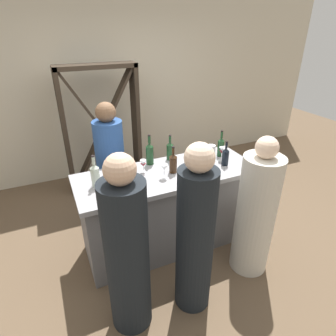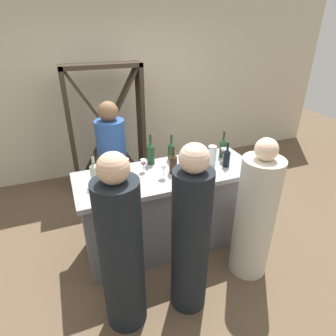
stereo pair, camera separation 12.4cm
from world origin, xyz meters
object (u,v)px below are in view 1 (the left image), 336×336
object	(u,v)px
wine_glass_near_left	(188,164)
wine_glass_far_center	(143,164)
wine_bottle_second_right_olive_green	(170,150)
water_pitcher	(211,154)
wine_bottle_rightmost_near_black	(225,156)
wine_glass_far_left	(222,151)
wine_bottle_second_left_olive_green	(150,153)
wine_rack	(102,130)
person_center_guest	(127,254)
person_right_guest	(195,237)
wine_bottle_far_right_olive_green	(221,146)
wine_glass_near_center	(164,168)
wine_bottle_center_amber_brown	(173,163)
wine_glass_far_right	(126,164)
person_left_guest	(256,213)
wine_bottle_leftmost_clear_pale	(95,175)
person_server_behind	(112,171)
wine_glass_near_right	(126,171)

from	to	relation	value
wine_glass_near_left	wine_glass_far_center	size ratio (longest dim) A/B	1.11
wine_bottle_second_right_olive_green	water_pitcher	xyz separation A→B (m)	(0.36, -0.27, -0.00)
wine_bottle_second_right_olive_green	wine_bottle_rightmost_near_black	size ratio (longest dim) A/B	1.06
wine_glass_far_left	wine_bottle_second_left_olive_green	bearing A→B (deg)	162.63
wine_rack	wine_bottle_rightmost_near_black	world-z (taller)	wine_rack
person_center_guest	person_right_guest	size ratio (longest dim) A/B	1.00
wine_bottle_far_right_olive_green	wine_glass_far_left	distance (m)	0.12
wine_glass_near_center	wine_bottle_far_right_olive_green	bearing A→B (deg)	14.55
wine_bottle_second_right_olive_green	wine_glass_far_left	size ratio (longest dim) A/B	1.87
person_right_guest	wine_glass_near_center	bearing A→B (deg)	-3.87
wine_bottle_second_left_olive_green	wine_bottle_center_amber_brown	distance (m)	0.32
wine_rack	wine_glass_far_center	distance (m)	1.54
wine_glass_far_right	wine_bottle_second_left_olive_green	bearing A→B (deg)	12.64
wine_bottle_second_right_olive_green	person_right_guest	world-z (taller)	person_right_guest
wine_bottle_center_amber_brown	water_pitcher	distance (m)	0.46
wine_bottle_far_right_olive_green	wine_glass_far_left	bearing A→B (deg)	-117.07
wine_glass_near_center	person_left_guest	distance (m)	1.00
wine_glass_near_left	wine_glass_far_left	distance (m)	0.51
wine_bottle_rightmost_near_black	wine_bottle_second_left_olive_green	bearing A→B (deg)	153.94
wine_glass_near_center	person_left_guest	xyz separation A→B (m)	(0.72, -0.58, -0.38)
wine_glass_far_center	person_right_guest	xyz separation A→B (m)	(0.11, -0.92, -0.29)
wine_glass_far_left	water_pitcher	xyz separation A→B (m)	(-0.16, -0.02, -0.01)
wine_bottle_center_amber_brown	wine_glass_near_left	distance (m)	0.15
wine_glass_near_center	wine_bottle_rightmost_near_black	bearing A→B (deg)	-1.14
wine_bottle_leftmost_clear_pale	wine_glass_near_center	xyz separation A→B (m)	(0.66, -0.11, -0.02)
water_pitcher	person_server_behind	world-z (taller)	person_server_behind
water_pitcher	person_left_guest	xyz separation A→B (m)	(0.13, -0.67, -0.38)
wine_glass_near_left	wine_bottle_rightmost_near_black	bearing A→B (deg)	1.51
wine_bottle_leftmost_clear_pale	water_pitcher	bearing A→B (deg)	-1.17
wine_bottle_leftmost_clear_pale	person_server_behind	xyz separation A→B (m)	(0.29, 0.63, -0.33)
wine_bottle_leftmost_clear_pale	wine_bottle_rightmost_near_black	xyz separation A→B (m)	(1.37, -0.13, -0.02)
wine_rack	wine_glass_far_left	distance (m)	1.91
wine_glass_near_center	person_right_guest	xyz separation A→B (m)	(-0.04, -0.72, -0.30)
wine_glass_near_center	wine_glass_far_center	distance (m)	0.25
wine_rack	wine_glass_far_left	xyz separation A→B (m)	(0.99, -1.63, 0.13)
wine_glass_far_center	person_server_behind	xyz separation A→B (m)	(-0.22, 0.55, -0.30)
wine_glass_near_left	wine_glass_far_left	size ratio (longest dim) A/B	0.96
person_left_guest	person_server_behind	size ratio (longest dim) A/B	0.93
wine_bottle_leftmost_clear_pale	wine_bottle_second_right_olive_green	world-z (taller)	wine_bottle_leftmost_clear_pale
person_server_behind	wine_bottle_second_right_olive_green	bearing A→B (deg)	62.71
wine_glass_near_right	wine_bottle_far_right_olive_green	bearing A→B (deg)	5.29
person_right_guest	wine_glass_far_center	bearing A→B (deg)	6.00
wine_rack	wine_glass_near_right	xyz separation A→B (m)	(-0.12, -1.63, 0.13)
wine_bottle_second_left_olive_green	wine_glass_far_left	bearing A→B (deg)	-17.37
wine_glass_far_right	water_pitcher	xyz separation A→B (m)	(0.90, -0.19, 0.02)
person_center_guest	person_server_behind	distance (m)	1.43
wine_rack	person_center_guest	bearing A→B (deg)	-98.62
wine_glass_near_left	person_right_guest	size ratio (longest dim) A/B	0.10
wine_glass_far_right	person_center_guest	world-z (taller)	person_center_guest
wine_bottle_center_amber_brown	wine_bottle_far_right_olive_green	xyz separation A→B (m)	(0.67, 0.14, 0.01)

